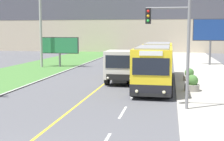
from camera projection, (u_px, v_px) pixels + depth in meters
The scene contains 10 objects.
apartment_block_background at pixel (146, 6), 64.22m from camera, with size 80.00×8.04×18.52m.
city_bus at pixel (156, 64), 24.31m from camera, with size 2.61×12.70×3.11m.
dump_truck at pixel (123, 67), 24.73m from camera, with size 2.53×6.61×2.64m.
car_distant at pixel (144, 57), 42.63m from camera, with size 1.80×4.30×1.45m.
utility_pole_far at pixel (41, 21), 35.27m from camera, with size 1.80×0.28×10.42m.
traffic_light_mast at pixel (175, 41), 15.97m from camera, with size 2.28×0.32×5.69m.
billboard_large at pixel (211, 31), 37.54m from camera, with size 4.24×0.24×5.63m.
billboard_small at pixel (59, 46), 36.12m from camera, with size 4.57×0.24×3.46m.
planter_round_near at pixel (192, 84), 21.18m from camera, with size 1.00×1.00×1.11m.
planter_round_second at pixel (189, 75), 25.65m from camera, with size 0.93×0.93×1.02m.
Camera 1 is at (5.07, -7.55, 4.09)m, focal length 50.00 mm.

